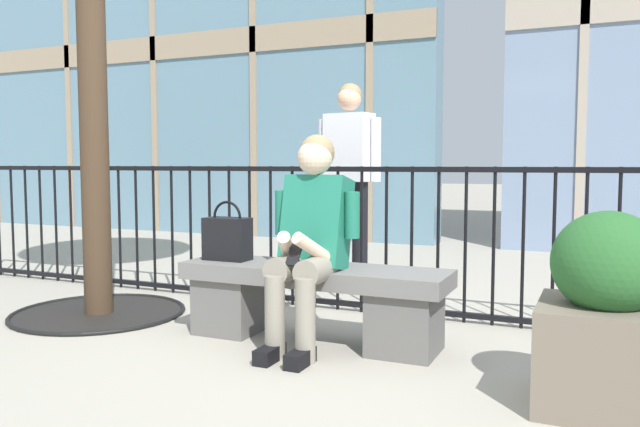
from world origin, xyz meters
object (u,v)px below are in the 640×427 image
Objects in this scene: stone_bench at (313,296)px; seated_person_with_phone at (310,234)px; handbag_on_bench at (227,238)px; planter at (606,318)px; bystander_at_railing at (349,169)px.

seated_person_with_phone reaches higher than stone_bench.
seated_person_with_phone is at bearing -10.83° from handbag_on_bench.
handbag_on_bench is 0.43× the size of planter.
stone_bench is at bearing -75.81° from bystander_at_railing.
seated_person_with_phone reaches higher than handbag_on_bench.
stone_bench is 1.32× the size of seated_person_with_phone.
planter is (1.96, -2.01, -0.61)m from bystander_at_railing.
bystander_at_railing reaches higher than handbag_on_bench.
stone_bench is 0.66m from handbag_on_bench.
bystander_at_railing is 2.01× the size of planter.
planter is at bearing -10.94° from handbag_on_bench.
bystander_at_railing is (-0.40, 1.58, 0.73)m from stone_bench.
seated_person_with_phone is (0.04, -0.13, 0.38)m from stone_bench.
planter is (1.56, -0.42, 0.12)m from stone_bench.
bystander_at_railing is (-0.44, 1.71, 0.35)m from seated_person_with_phone.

